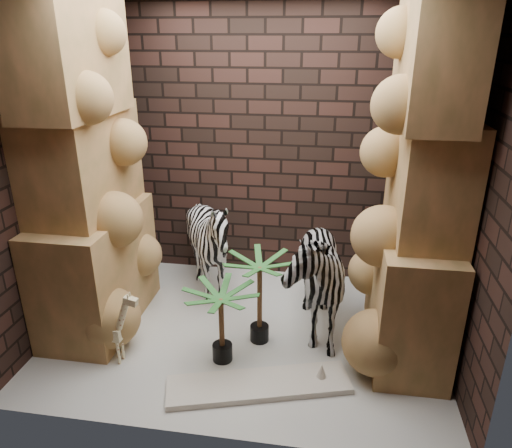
% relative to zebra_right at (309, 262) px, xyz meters
% --- Properties ---
extents(floor, '(3.50, 3.50, 0.00)m').
position_rel_zebra_right_xyz_m(floor, '(-0.56, -0.17, -0.69)').
color(floor, beige).
rests_on(floor, ground).
extents(wall_back, '(3.50, 0.00, 3.50)m').
position_rel_zebra_right_xyz_m(wall_back, '(-0.56, 1.08, 0.81)').
color(wall_back, black).
rests_on(wall_back, ground).
extents(wall_front, '(3.50, 0.00, 3.50)m').
position_rel_zebra_right_xyz_m(wall_front, '(-0.56, -1.42, 0.81)').
color(wall_front, black).
rests_on(wall_front, ground).
extents(wall_left, '(0.00, 3.00, 3.00)m').
position_rel_zebra_right_xyz_m(wall_left, '(-2.31, -0.17, 0.81)').
color(wall_left, black).
rests_on(wall_left, ground).
extents(wall_right, '(0.00, 3.00, 3.00)m').
position_rel_zebra_right_xyz_m(wall_right, '(1.19, -0.17, 0.81)').
color(wall_right, black).
rests_on(wall_right, ground).
extents(rock_pillar_left, '(0.68, 1.30, 3.00)m').
position_rel_zebra_right_xyz_m(rock_pillar_left, '(-1.96, -0.17, 0.81)').
color(rock_pillar_left, tan).
rests_on(rock_pillar_left, floor).
extents(rock_pillar_right, '(0.58, 1.25, 3.00)m').
position_rel_zebra_right_xyz_m(rock_pillar_right, '(0.86, -0.17, 0.81)').
color(rock_pillar_right, tan).
rests_on(rock_pillar_right, floor).
extents(zebra_right, '(0.84, 1.26, 1.37)m').
position_rel_zebra_right_xyz_m(zebra_right, '(0.00, 0.00, 0.00)').
color(zebra_right, white).
rests_on(zebra_right, floor).
extents(zebra_left, '(1.24, 1.39, 1.07)m').
position_rel_zebra_right_xyz_m(zebra_left, '(-1.02, 0.42, -0.15)').
color(zebra_left, white).
rests_on(zebra_left, floor).
extents(giraffe_toy, '(0.37, 0.15, 0.70)m').
position_rel_zebra_right_xyz_m(giraffe_toy, '(-1.61, -0.74, -0.34)').
color(giraffe_toy, '#FFF2B9').
rests_on(giraffe_toy, floor).
extents(palm_front, '(0.36, 0.36, 0.84)m').
position_rel_zebra_right_xyz_m(palm_front, '(-0.40, -0.27, -0.27)').
color(palm_front, '#1B5625').
rests_on(palm_front, floor).
extents(palm_back, '(0.36, 0.36, 0.69)m').
position_rel_zebra_right_xyz_m(palm_back, '(-0.68, -0.59, -0.34)').
color(palm_back, '#1B5625').
rests_on(palm_back, floor).
extents(surfboard, '(1.48, 0.75, 0.05)m').
position_rel_zebra_right_xyz_m(surfboard, '(-0.32, -0.89, -0.66)').
color(surfboard, beige).
rests_on(surfboard, floor).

